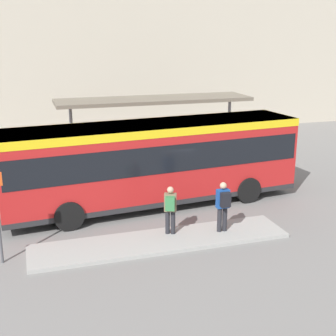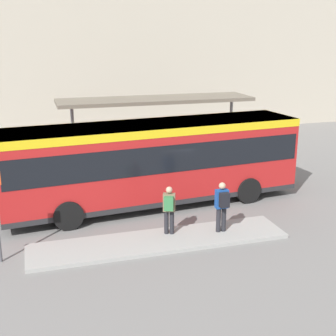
# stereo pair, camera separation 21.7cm
# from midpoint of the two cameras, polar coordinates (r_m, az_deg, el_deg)

# --- Properties ---
(ground_plane) EXTENTS (120.00, 120.00, 0.00)m
(ground_plane) POSITION_cam_midpoint_polar(r_m,az_deg,el_deg) (18.75, -1.38, -4.51)
(ground_plane) COLOR slate
(curb_island) EXTENTS (8.46, 1.80, 0.12)m
(curb_island) POSITION_cam_midpoint_polar(r_m,az_deg,el_deg) (15.46, -0.63, -8.90)
(curb_island) COLOR #9E9E99
(curb_island) RESTS_ON ground_plane
(city_bus) EXTENTS (11.84, 3.54, 3.30)m
(city_bus) POSITION_cam_midpoint_polar(r_m,az_deg,el_deg) (18.17, -1.39, 1.18)
(city_bus) COLOR red
(city_bus) RESTS_ON ground_plane
(pedestrian_waiting) EXTENTS (0.48, 0.51, 1.65)m
(pedestrian_waiting) POSITION_cam_midpoint_polar(r_m,az_deg,el_deg) (15.46, 0.53, -4.83)
(pedestrian_waiting) COLOR #232328
(pedestrian_waiting) RESTS_ON curb_island
(pedestrian_companion) EXTENTS (0.42, 0.44, 1.74)m
(pedestrian_companion) POSITION_cam_midpoint_polar(r_m,az_deg,el_deg) (15.74, 7.01, -4.39)
(pedestrian_companion) COLOR #232328
(pedestrian_companion) RESTS_ON curb_island
(station_shelter) EXTENTS (9.95, 2.57, 3.45)m
(station_shelter) POSITION_cam_midpoint_polar(r_m,az_deg,el_deg) (24.06, -1.27, 8.18)
(station_shelter) COLOR #706656
(station_shelter) RESTS_ON ground_plane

